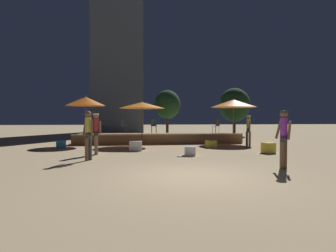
# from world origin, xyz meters

# --- Properties ---
(ground_plane) EXTENTS (120.00, 120.00, 0.00)m
(ground_plane) POSITION_xyz_m (0.00, 0.00, 0.00)
(ground_plane) COLOR tan
(wooden_deck) EXTENTS (10.62, 2.63, 0.65)m
(wooden_deck) POSITION_xyz_m (-0.05, 10.21, 0.29)
(wooden_deck) COLOR olive
(wooden_deck) RESTS_ON ground
(patio_umbrella_0) EXTENTS (2.36, 2.36, 2.98)m
(patio_umbrella_0) POSITION_xyz_m (-4.53, 9.17, 2.63)
(patio_umbrella_0) COLOR brown
(patio_umbrella_0) RESTS_ON ground
(patio_umbrella_1) EXTENTS (2.76, 2.76, 2.67)m
(patio_umbrella_1) POSITION_xyz_m (-1.16, 8.72, 2.39)
(patio_umbrella_1) COLOR brown
(patio_umbrella_1) RESTS_ON ground
(patio_umbrella_2) EXTENTS (2.91, 2.91, 2.90)m
(patio_umbrella_2) POSITION_xyz_m (4.71, 9.12, 2.57)
(patio_umbrella_2) COLOR brown
(patio_umbrella_2) RESTS_ON ground
(cube_seat_0) EXTENTS (0.57, 0.57, 0.39)m
(cube_seat_0) POSITION_xyz_m (0.83, 4.01, 0.19)
(cube_seat_0) COLOR white
(cube_seat_0) RESTS_ON ground
(cube_seat_1) EXTENTS (0.63, 0.63, 0.47)m
(cube_seat_1) POSITION_xyz_m (-1.53, 6.00, 0.24)
(cube_seat_1) COLOR white
(cube_seat_1) RESTS_ON ground
(cube_seat_2) EXTENTS (0.56, 0.56, 0.40)m
(cube_seat_2) POSITION_xyz_m (-5.57, 7.66, 0.20)
(cube_seat_2) COLOR #2D9EDB
(cube_seat_2) RESTS_ON ground
(cube_seat_3) EXTENTS (0.59, 0.59, 0.48)m
(cube_seat_3) POSITION_xyz_m (4.57, 4.31, 0.24)
(cube_seat_3) COLOR yellow
(cube_seat_3) RESTS_ON ground
(cube_seat_4) EXTENTS (0.57, 0.57, 0.40)m
(cube_seat_4) POSITION_xyz_m (2.58, 6.86, 0.20)
(cube_seat_4) COLOR yellow
(cube_seat_4) RESTS_ON ground
(person_0) EXTENTS (0.46, 0.35, 1.89)m
(person_0) POSITION_xyz_m (-3.32, 3.13, 1.06)
(person_0) COLOR brown
(person_0) RESTS_ON ground
(person_1) EXTENTS (0.45, 0.30, 1.84)m
(person_1) POSITION_xyz_m (-3.27, 4.74, 1.06)
(person_1) COLOR #997051
(person_1) RESTS_ON ground
(person_2) EXTENTS (0.34, 0.51, 1.87)m
(person_2) POSITION_xyz_m (3.17, 0.71, 1.08)
(person_2) COLOR brown
(person_2) RESTS_ON ground
(person_3) EXTENTS (0.31, 0.50, 1.79)m
(person_3) POSITION_xyz_m (4.95, 7.35, 1.03)
(person_3) COLOR #997051
(person_3) RESTS_ON ground
(bistro_chair_0) EXTENTS (0.45, 0.45, 0.90)m
(bistro_chair_0) POSITION_xyz_m (-2.30, 9.73, 1.20)
(bistro_chair_0) COLOR #2D3338
(bistro_chair_0) RESTS_ON wooden_deck
(bistro_chair_1) EXTENTS (0.40, 0.40, 0.90)m
(bistro_chair_1) POSITION_xyz_m (-0.35, 10.22, 1.20)
(bistro_chair_1) COLOR #1E4C47
(bistro_chair_1) RESTS_ON wooden_deck
(bistro_chair_2) EXTENTS (0.47, 0.47, 0.90)m
(bistro_chair_2) POSITION_xyz_m (3.77, 9.64, 1.20)
(bistro_chair_2) COLOR #2D3338
(bistro_chair_2) RESTS_ON wooden_deck
(frisbee_disc) EXTENTS (0.26, 0.26, 0.03)m
(frisbee_disc) POSITION_xyz_m (0.32, 3.65, 0.02)
(frisbee_disc) COLOR white
(frisbee_disc) RESTS_ON ground
(background_tree_0) EXTENTS (2.92, 2.92, 4.48)m
(background_tree_0) POSITION_xyz_m (7.76, 16.89, 2.87)
(background_tree_0) COLOR #3D2B1C
(background_tree_0) RESTS_ON ground
(background_tree_1) EXTENTS (2.64, 2.64, 4.47)m
(background_tree_1) POSITION_xyz_m (1.62, 19.38, 3.00)
(background_tree_1) COLOR #3D2B1C
(background_tree_1) RESTS_ON ground
(distant_building) EXTENTS (5.71, 4.30, 14.96)m
(distant_building) POSITION_xyz_m (-3.58, 24.04, 7.48)
(distant_building) COLOR #4C5666
(distant_building) RESTS_ON ground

